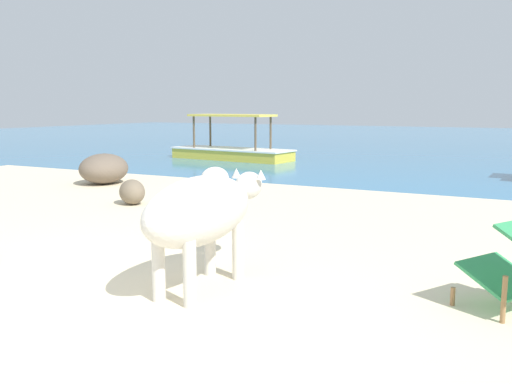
# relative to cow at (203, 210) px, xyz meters

# --- Properties ---
(sand_beach) EXTENTS (18.00, 14.00, 0.04)m
(sand_beach) POSITION_rel_cow_xyz_m (-0.70, -1.12, -0.67)
(sand_beach) COLOR beige
(sand_beach) RESTS_ON ground
(water_surface) EXTENTS (60.00, 36.00, 0.03)m
(water_surface) POSITION_rel_cow_xyz_m (-0.70, 20.88, -0.69)
(water_surface) COLOR teal
(water_surface) RESTS_ON ground
(cow) EXTENTS (0.54, 1.75, 0.99)m
(cow) POSITION_rel_cow_xyz_m (0.00, 0.00, 0.00)
(cow) COLOR beige
(cow) RESTS_ON sand_beach
(shore_rock_large) EXTENTS (1.16, 1.29, 0.59)m
(shore_rock_large) POSITION_rel_cow_xyz_m (-5.11, 4.40, -0.36)
(shore_rock_large) COLOR #6B5B4C
(shore_rock_large) RESTS_ON sand_beach
(shore_rock_medium) EXTENTS (0.65, 0.62, 0.38)m
(shore_rock_medium) POSITION_rel_cow_xyz_m (-3.12, 2.84, -0.46)
(shore_rock_medium) COLOR #756651
(shore_rock_medium) RESTS_ON sand_beach
(boat_yellow) EXTENTS (3.78, 1.56, 1.29)m
(boat_yellow) POSITION_rel_cow_xyz_m (-5.50, 10.09, -0.40)
(boat_yellow) COLOR gold
(boat_yellow) RESTS_ON water_surface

